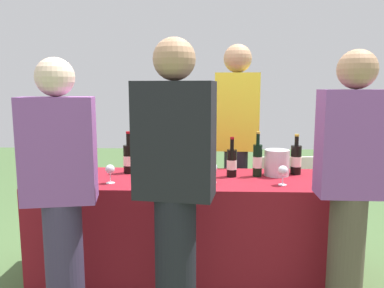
{
  "coord_description": "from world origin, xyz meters",
  "views": [
    {
      "loc": [
        0.11,
        -2.67,
        1.4
      ],
      "look_at": [
        0.0,
        0.0,
        1.01
      ],
      "focal_mm": 35.48,
      "sensor_mm": 36.0,
      "label": 1
    }
  ],
  "objects_px": {
    "wine_bottle_1": "(129,158)",
    "guest_2": "(350,181)",
    "wine_glass_0": "(110,170)",
    "guest_1": "(175,183)",
    "wine_bottle_5": "(296,159)",
    "wine_glass_2": "(212,168)",
    "server_pouring": "(236,138)",
    "wine_bottle_3": "(232,163)",
    "wine_glass_3": "(283,171)",
    "wine_bottle_4": "(257,160)",
    "ice_bucket": "(277,163)",
    "wine_glass_1": "(178,168)",
    "guest_0": "(61,189)",
    "menu_board": "(286,195)",
    "wine_bottle_0": "(75,159)",
    "wine_bottle_2": "(141,159)"
  },
  "relations": [
    {
      "from": "wine_bottle_3",
      "to": "guest_2",
      "type": "xyz_separation_m",
      "value": [
        0.63,
        -0.61,
        0.02
      ]
    },
    {
      "from": "wine_bottle_1",
      "to": "guest_2",
      "type": "distance_m",
      "value": 1.57
    },
    {
      "from": "wine_bottle_5",
      "to": "wine_glass_1",
      "type": "xyz_separation_m",
      "value": [
        -0.87,
        -0.24,
        -0.02
      ]
    },
    {
      "from": "menu_board",
      "to": "ice_bucket",
      "type": "bearing_deg",
      "value": -111.12
    },
    {
      "from": "wine_glass_2",
      "to": "server_pouring",
      "type": "distance_m",
      "value": 0.74
    },
    {
      "from": "wine_bottle_1",
      "to": "wine_bottle_3",
      "type": "bearing_deg",
      "value": -6.4
    },
    {
      "from": "guest_0",
      "to": "wine_bottle_5",
      "type": "bearing_deg",
      "value": 18.1
    },
    {
      "from": "wine_bottle_3",
      "to": "guest_1",
      "type": "distance_m",
      "value": 0.83
    },
    {
      "from": "wine_bottle_3",
      "to": "server_pouring",
      "type": "xyz_separation_m",
      "value": [
        0.07,
        0.51,
        0.12
      ]
    },
    {
      "from": "wine_bottle_3",
      "to": "server_pouring",
      "type": "bearing_deg",
      "value": 82.22
    },
    {
      "from": "wine_bottle_3",
      "to": "wine_bottle_4",
      "type": "distance_m",
      "value": 0.19
    },
    {
      "from": "wine_glass_1",
      "to": "guest_1",
      "type": "height_order",
      "value": "guest_1"
    },
    {
      "from": "wine_bottle_2",
      "to": "guest_0",
      "type": "bearing_deg",
      "value": -110.27
    },
    {
      "from": "wine_bottle_1",
      "to": "wine_bottle_2",
      "type": "bearing_deg",
      "value": 14.61
    },
    {
      "from": "wine_glass_2",
      "to": "guest_1",
      "type": "height_order",
      "value": "guest_1"
    },
    {
      "from": "guest_1",
      "to": "server_pouring",
      "type": "bearing_deg",
      "value": 79.99
    },
    {
      "from": "server_pouring",
      "to": "guest_0",
      "type": "relative_size",
      "value": 1.13
    },
    {
      "from": "menu_board",
      "to": "wine_glass_2",
      "type": "bearing_deg",
      "value": -128.85
    },
    {
      "from": "wine_bottle_4",
      "to": "wine_bottle_5",
      "type": "height_order",
      "value": "wine_bottle_4"
    },
    {
      "from": "ice_bucket",
      "to": "server_pouring",
      "type": "height_order",
      "value": "server_pouring"
    },
    {
      "from": "wine_bottle_5",
      "to": "wine_bottle_2",
      "type": "bearing_deg",
      "value": 179.51
    },
    {
      "from": "wine_bottle_3",
      "to": "wine_glass_0",
      "type": "xyz_separation_m",
      "value": [
        -0.84,
        -0.23,
        -0.01
      ]
    },
    {
      "from": "server_pouring",
      "to": "menu_board",
      "type": "bearing_deg",
      "value": -142.7
    },
    {
      "from": "wine_bottle_3",
      "to": "menu_board",
      "type": "distance_m",
      "value": 1.16
    },
    {
      "from": "server_pouring",
      "to": "menu_board",
      "type": "distance_m",
      "value": 0.87
    },
    {
      "from": "wine_bottle_3",
      "to": "wine_glass_3",
      "type": "relative_size",
      "value": 2.2
    },
    {
      "from": "wine_bottle_5",
      "to": "wine_glass_1",
      "type": "distance_m",
      "value": 0.9
    },
    {
      "from": "guest_0",
      "to": "guest_1",
      "type": "bearing_deg",
      "value": -14.23
    },
    {
      "from": "guest_0",
      "to": "wine_glass_1",
      "type": "bearing_deg",
      "value": 32.59
    },
    {
      "from": "wine_bottle_5",
      "to": "server_pouring",
      "type": "bearing_deg",
      "value": 135.33
    },
    {
      "from": "wine_glass_1",
      "to": "wine_bottle_4",
      "type": "bearing_deg",
      "value": 15.57
    },
    {
      "from": "wine_bottle_1",
      "to": "menu_board",
      "type": "distance_m",
      "value": 1.65
    },
    {
      "from": "wine_bottle_4",
      "to": "wine_glass_1",
      "type": "height_order",
      "value": "wine_bottle_4"
    },
    {
      "from": "wine_glass_0",
      "to": "guest_1",
      "type": "height_order",
      "value": "guest_1"
    },
    {
      "from": "wine_glass_0",
      "to": "menu_board",
      "type": "xyz_separation_m",
      "value": [
        1.43,
        1.1,
        -0.47
      ]
    },
    {
      "from": "wine_bottle_3",
      "to": "wine_glass_1",
      "type": "distance_m",
      "value": 0.41
    },
    {
      "from": "wine_bottle_5",
      "to": "ice_bucket",
      "type": "bearing_deg",
      "value": -161.88
    },
    {
      "from": "wine_glass_1",
      "to": "ice_bucket",
      "type": "bearing_deg",
      "value": 14.8
    },
    {
      "from": "wine_glass_2",
      "to": "server_pouring",
      "type": "bearing_deg",
      "value": 72.71
    },
    {
      "from": "wine_bottle_2",
      "to": "menu_board",
      "type": "xyz_separation_m",
      "value": [
        1.28,
        0.76,
        -0.49
      ]
    },
    {
      "from": "wine_glass_2",
      "to": "ice_bucket",
      "type": "relative_size",
      "value": 0.74
    },
    {
      "from": "server_pouring",
      "to": "guest_0",
      "type": "xyz_separation_m",
      "value": [
        -1.06,
        -1.23,
        -0.13
      ]
    },
    {
      "from": "wine_glass_3",
      "to": "wine_glass_2",
      "type": "bearing_deg",
      "value": 174.02
    },
    {
      "from": "wine_glass_0",
      "to": "guest_1",
      "type": "bearing_deg",
      "value": -46.96
    },
    {
      "from": "wine_bottle_2",
      "to": "wine_glass_2",
      "type": "height_order",
      "value": "wine_bottle_2"
    },
    {
      "from": "wine_bottle_4",
      "to": "menu_board",
      "type": "height_order",
      "value": "wine_bottle_4"
    },
    {
      "from": "wine_bottle_2",
      "to": "wine_glass_3",
      "type": "height_order",
      "value": "wine_bottle_2"
    },
    {
      "from": "wine_bottle_0",
      "to": "ice_bucket",
      "type": "height_order",
      "value": "wine_bottle_0"
    },
    {
      "from": "wine_bottle_4",
      "to": "ice_bucket",
      "type": "relative_size",
      "value": 1.72
    },
    {
      "from": "wine_bottle_5",
      "to": "wine_glass_2",
      "type": "xyz_separation_m",
      "value": [
        -0.64,
        -0.29,
        -0.01
      ]
    }
  ]
}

